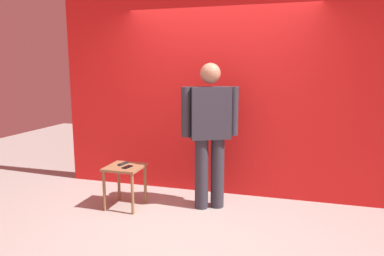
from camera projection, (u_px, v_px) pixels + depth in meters
name	position (u px, v px, depth m)	size (l,w,h in m)	color
ground_plane	(195.00, 228.00, 3.80)	(12.00, 12.00, 0.00)	#9E9991
back_wall_red	(220.00, 72.00, 4.68)	(4.56, 0.12, 3.32)	red
standing_person	(210.00, 129.00, 4.22)	(0.68, 0.42, 1.77)	#2D2D38
side_table	(125.00, 174.00, 4.32)	(0.43, 0.43, 0.53)	olive
cell_phone	(127.00, 167.00, 4.24)	(0.07, 0.14, 0.01)	black
tv_remote	(123.00, 164.00, 4.38)	(0.04, 0.17, 0.02)	black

